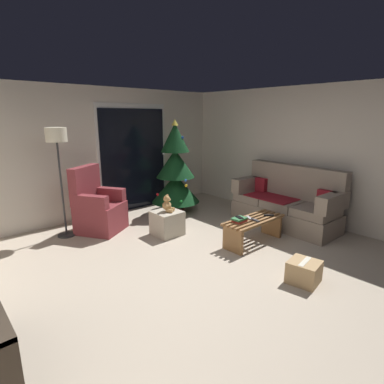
{
  "coord_description": "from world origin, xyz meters",
  "views": [
    {
      "loc": [
        -2.55,
        -2.61,
        1.96
      ],
      "look_at": [
        0.4,
        0.7,
        0.85
      ],
      "focal_mm": 28.61,
      "sensor_mm": 36.0,
      "label": 1
    }
  ],
  "objects_px": {
    "coffee_table": "(254,227)",
    "remote_black": "(269,215)",
    "cardboard_box_taped_mid_floor": "(304,272)",
    "remote_graphite": "(255,220)",
    "christmas_tree": "(175,172)",
    "book_stack": "(239,220)",
    "floor_lamp": "(57,146)",
    "teddy_bear_honey": "(167,205)",
    "remote_silver": "(249,218)",
    "armchair": "(98,208)",
    "couch": "(286,203)",
    "ottoman": "(167,223)",
    "cell_phone": "(239,217)"
  },
  "relations": [
    {
      "from": "remote_black",
      "to": "ottoman",
      "type": "bearing_deg",
      "value": -92.69
    },
    {
      "from": "remote_graphite",
      "to": "book_stack",
      "type": "xyz_separation_m",
      "value": [
        -0.21,
        0.14,
        0.02
      ]
    },
    {
      "from": "cardboard_box_taped_mid_floor",
      "to": "remote_black",
      "type": "bearing_deg",
      "value": 53.35
    },
    {
      "from": "remote_graphite",
      "to": "floor_lamp",
      "type": "distance_m",
      "value": 3.29
    },
    {
      "from": "book_stack",
      "to": "teddy_bear_honey",
      "type": "bearing_deg",
      "value": 114.74
    },
    {
      "from": "couch",
      "to": "book_stack",
      "type": "height_order",
      "value": "couch"
    },
    {
      "from": "remote_black",
      "to": "armchair",
      "type": "relative_size",
      "value": 0.14
    },
    {
      "from": "remote_graphite",
      "to": "remote_black",
      "type": "height_order",
      "value": "same"
    },
    {
      "from": "coffee_table",
      "to": "floor_lamp",
      "type": "distance_m",
      "value": 3.33
    },
    {
      "from": "book_stack",
      "to": "floor_lamp",
      "type": "height_order",
      "value": "floor_lamp"
    },
    {
      "from": "armchair",
      "to": "cardboard_box_taped_mid_floor",
      "type": "relative_size",
      "value": 2.84
    },
    {
      "from": "floor_lamp",
      "to": "teddy_bear_honey",
      "type": "distance_m",
      "value": 1.96
    },
    {
      "from": "remote_black",
      "to": "floor_lamp",
      "type": "height_order",
      "value": "floor_lamp"
    },
    {
      "from": "armchair",
      "to": "cardboard_box_taped_mid_floor",
      "type": "distance_m",
      "value": 3.45
    },
    {
      "from": "remote_graphite",
      "to": "remote_black",
      "type": "distance_m",
      "value": 0.36
    },
    {
      "from": "cardboard_box_taped_mid_floor",
      "to": "remote_graphite",
      "type": "bearing_deg",
      "value": 67.99
    },
    {
      "from": "couch",
      "to": "remote_black",
      "type": "xyz_separation_m",
      "value": [
        -0.85,
        -0.21,
        0.01
      ]
    },
    {
      "from": "book_stack",
      "to": "remote_graphite",
      "type": "bearing_deg",
      "value": -32.65
    },
    {
      "from": "cell_phone",
      "to": "cardboard_box_taped_mid_floor",
      "type": "bearing_deg",
      "value": -79.75
    },
    {
      "from": "floor_lamp",
      "to": "cardboard_box_taped_mid_floor",
      "type": "xyz_separation_m",
      "value": [
        1.6,
        -3.4,
        -1.37
      ]
    },
    {
      "from": "cell_phone",
      "to": "floor_lamp",
      "type": "relative_size",
      "value": 0.08
    },
    {
      "from": "cell_phone",
      "to": "teddy_bear_honey",
      "type": "bearing_deg",
      "value": 135.27
    },
    {
      "from": "remote_black",
      "to": "ottoman",
      "type": "relative_size",
      "value": 0.35
    },
    {
      "from": "cardboard_box_taped_mid_floor",
      "to": "ottoman",
      "type": "bearing_deg",
      "value": 97.43
    },
    {
      "from": "cell_phone",
      "to": "teddy_bear_honey",
      "type": "height_order",
      "value": "teddy_bear_honey"
    },
    {
      "from": "book_stack",
      "to": "cardboard_box_taped_mid_floor",
      "type": "height_order",
      "value": "book_stack"
    },
    {
      "from": "book_stack",
      "to": "armchair",
      "type": "distance_m",
      "value": 2.44
    },
    {
      "from": "remote_graphite",
      "to": "cardboard_box_taped_mid_floor",
      "type": "bearing_deg",
      "value": -102.54
    },
    {
      "from": "teddy_bear_honey",
      "to": "coffee_table",
      "type": "bearing_deg",
      "value": -55.99
    },
    {
      "from": "couch",
      "to": "coffee_table",
      "type": "height_order",
      "value": "couch"
    },
    {
      "from": "remote_graphite",
      "to": "ottoman",
      "type": "xyz_separation_m",
      "value": [
        -0.73,
        1.26,
        -0.21
      ]
    },
    {
      "from": "floor_lamp",
      "to": "book_stack",
      "type": "bearing_deg",
      "value": -50.49
    },
    {
      "from": "coffee_table",
      "to": "book_stack",
      "type": "xyz_separation_m",
      "value": [
        -0.28,
        0.06,
        0.17
      ]
    },
    {
      "from": "floor_lamp",
      "to": "ottoman",
      "type": "xyz_separation_m",
      "value": [
        1.3,
        -1.08,
        -1.3
      ]
    },
    {
      "from": "remote_graphite",
      "to": "christmas_tree",
      "type": "xyz_separation_m",
      "value": [
        0.18,
        2.16,
        0.43
      ]
    },
    {
      "from": "christmas_tree",
      "to": "cell_phone",
      "type": "bearing_deg",
      "value": -100.96
    },
    {
      "from": "floor_lamp",
      "to": "remote_graphite",
      "type": "bearing_deg",
      "value": -49.08
    },
    {
      "from": "couch",
      "to": "remote_graphite",
      "type": "relative_size",
      "value": 12.6
    },
    {
      "from": "cell_phone",
      "to": "christmas_tree",
      "type": "distance_m",
      "value": 2.09
    },
    {
      "from": "book_stack",
      "to": "ottoman",
      "type": "height_order",
      "value": "book_stack"
    },
    {
      "from": "ottoman",
      "to": "christmas_tree",
      "type": "bearing_deg",
      "value": 44.7
    },
    {
      "from": "coffee_table",
      "to": "remote_black",
      "type": "relative_size",
      "value": 7.05
    },
    {
      "from": "coffee_table",
      "to": "cardboard_box_taped_mid_floor",
      "type": "distance_m",
      "value": 1.24
    },
    {
      "from": "coffee_table",
      "to": "ottoman",
      "type": "height_order",
      "value": "ottoman"
    },
    {
      "from": "armchair",
      "to": "teddy_bear_honey",
      "type": "distance_m",
      "value": 1.24
    },
    {
      "from": "cell_phone",
      "to": "ottoman",
      "type": "height_order",
      "value": "cell_phone"
    },
    {
      "from": "coffee_table",
      "to": "armchair",
      "type": "relative_size",
      "value": 0.97
    },
    {
      "from": "cell_phone",
      "to": "floor_lamp",
      "type": "bearing_deg",
      "value": 150.04
    },
    {
      "from": "christmas_tree",
      "to": "armchair",
      "type": "height_order",
      "value": "christmas_tree"
    },
    {
      "from": "remote_silver",
      "to": "remote_graphite",
      "type": "xyz_separation_m",
      "value": [
        -0.02,
        -0.13,
        0.0
      ]
    }
  ]
}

